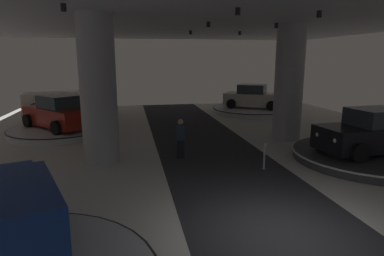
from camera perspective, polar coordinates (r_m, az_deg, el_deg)
name	(u,v)px	position (r m, az deg, el deg)	size (l,w,h in m)	color
ground	(284,237)	(8.06, 15.65, -17.74)	(24.00, 44.00, 0.06)	silver
column_right	(289,83)	(16.68, 16.43, 7.48)	(1.36, 1.36, 5.50)	#ADADB2
column_left	(98,90)	(12.77, -15.93, 6.28)	(1.34, 1.34, 5.50)	#ADADB2
display_platform_far_left	(60,130)	(18.66, -21.87, -0.40)	(5.12, 5.12, 0.36)	silver
display_car_far_left	(59,113)	(18.47, -22.05, 2.40)	(4.10, 4.36, 1.71)	maroon
display_platform_mid_right	(369,156)	(14.65, 28.38, -4.25)	(5.86, 5.86, 0.34)	#333338
display_car_mid_right	(373,133)	(14.47, 28.83, -0.74)	(4.35, 2.52, 1.71)	black
display_platform_deep_right	(253,110)	(24.78, 10.56, 3.12)	(5.94, 5.94, 0.35)	silver
display_car_deep_right	(253,97)	(24.66, 10.57, 5.24)	(4.51, 3.76, 1.71)	silver
display_platform_deep_left	(68,115)	(23.66, -20.62, 2.16)	(5.68, 5.68, 0.37)	silver
pickup_truck_deep_left	(72,98)	(23.50, -20.03, 4.85)	(5.54, 3.23, 2.30)	silver
visitor_walking_near	(181,136)	(13.00, -1.98, -1.42)	(0.32, 0.32, 1.59)	black
stanchion_a	(264,160)	(12.03, 12.38, -5.44)	(0.28, 0.28, 1.01)	#333338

